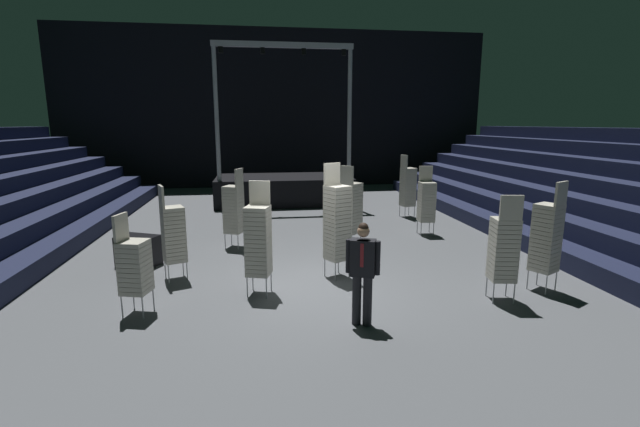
% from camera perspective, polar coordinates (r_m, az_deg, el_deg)
% --- Properties ---
extents(ground_plane, '(22.00, 30.00, 0.10)m').
position_cam_1_polar(ground_plane, '(9.33, -0.93, -9.53)').
color(ground_plane, '#515459').
extents(arena_end_wall, '(22.00, 0.30, 8.00)m').
position_cam_1_polar(arena_end_wall, '(23.67, -5.59, 13.17)').
color(arena_end_wall, black).
rests_on(arena_end_wall, ground_plane).
extents(stage_riser, '(5.56, 2.93, 6.23)m').
position_cam_1_polar(stage_riser, '(18.68, -4.68, 3.41)').
color(stage_riser, black).
rests_on(stage_riser, ground_plane).
extents(man_with_tie, '(0.56, 0.36, 1.75)m').
position_cam_1_polar(man_with_tie, '(7.30, 5.50, -7.00)').
color(man_with_tie, black).
rests_on(man_with_tie, ground_plane).
extents(chair_stack_front_left, '(0.62, 0.62, 2.22)m').
position_cam_1_polar(chair_stack_front_left, '(11.83, 4.03, 0.84)').
color(chair_stack_front_left, '#B2B5BA').
rests_on(chair_stack_front_left, ground_plane).
extents(chair_stack_front_right, '(0.54, 0.54, 2.22)m').
position_cam_1_polar(chair_stack_front_right, '(8.62, -7.94, -3.30)').
color(chair_stack_front_right, '#B2B5BA').
rests_on(chair_stack_front_right, ground_plane).
extents(chair_stack_mid_left, '(0.54, 0.54, 1.79)m').
position_cam_1_polar(chair_stack_mid_left, '(8.34, -22.78, -6.12)').
color(chair_stack_mid_left, '#B2B5BA').
rests_on(chair_stack_mid_left, ground_plane).
extents(chair_stack_mid_right, '(0.60, 0.60, 2.22)m').
position_cam_1_polar(chair_stack_mid_right, '(9.82, 27.11, -2.65)').
color(chair_stack_mid_right, '#B2B5BA').
rests_on(chair_stack_mid_right, ground_plane).
extents(chair_stack_mid_centre, '(0.57, 0.57, 2.05)m').
position_cam_1_polar(chair_stack_mid_centre, '(9.87, -18.35, -2.39)').
color(chair_stack_mid_centre, '#B2B5BA').
rests_on(chair_stack_mid_centre, ground_plane).
extents(chair_stack_rear_left, '(0.46, 0.46, 2.05)m').
position_cam_1_polar(chair_stack_rear_left, '(13.62, 13.53, 1.59)').
color(chair_stack_rear_left, '#B2B5BA').
rests_on(chair_stack_rear_left, ground_plane).
extents(chair_stack_rear_right, '(0.52, 0.52, 2.22)m').
position_cam_1_polar(chair_stack_rear_right, '(16.03, 11.22, 3.46)').
color(chair_stack_rear_right, '#B2B5BA').
rests_on(chair_stack_rear_right, ground_plane).
extents(chair_stack_rear_centre, '(0.59, 0.59, 2.48)m').
position_cam_1_polar(chair_stack_rear_centre, '(9.48, 2.21, -1.06)').
color(chair_stack_rear_centre, '#B2B5BA').
rests_on(chair_stack_rear_centre, ground_plane).
extents(chair_stack_aisle_left, '(0.58, 0.58, 2.14)m').
position_cam_1_polar(chair_stack_aisle_left, '(12.06, -11.03, 0.65)').
color(chair_stack_aisle_left, '#B2B5BA').
rests_on(chair_stack_aisle_left, ground_plane).
extents(chair_stack_aisle_right, '(0.51, 0.51, 2.05)m').
position_cam_1_polar(chair_stack_aisle_right, '(8.94, 22.54, -4.12)').
color(chair_stack_aisle_right, '#B2B5BA').
rests_on(chair_stack_aisle_right, ground_plane).
extents(crew_worker_near_stage, '(0.57, 0.29, 1.65)m').
position_cam_1_polar(crew_worker_near_stage, '(14.57, 3.88, 2.13)').
color(crew_worker_near_stage, black).
rests_on(crew_worker_near_stage, ground_plane).
extents(equipment_road_case, '(1.07, 0.92, 0.71)m').
position_cam_1_polar(equipment_road_case, '(11.32, -22.32, -4.45)').
color(equipment_road_case, black).
rests_on(equipment_road_case, ground_plane).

